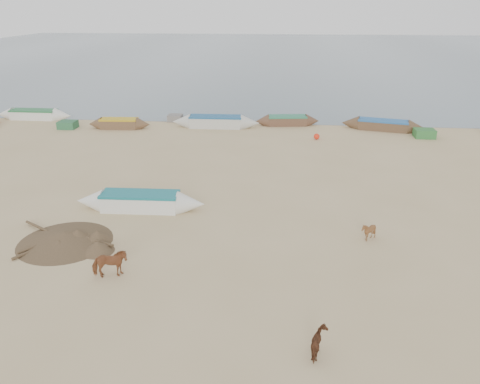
% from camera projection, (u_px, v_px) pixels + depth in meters
% --- Properties ---
extents(ground, '(140.00, 140.00, 0.00)m').
position_uv_depth(ground, '(231.00, 250.00, 19.59)').
color(ground, tan).
rests_on(ground, ground).
extents(sea, '(160.00, 160.00, 0.00)m').
position_uv_depth(sea, '(275.00, 53.00, 95.20)').
color(sea, slate).
rests_on(sea, ground).
extents(cow_adult, '(1.45, 0.96, 1.13)m').
position_uv_depth(cow_adult, '(110.00, 264.00, 17.46)').
color(cow_adult, brown).
rests_on(cow_adult, ground).
extents(calf_front, '(0.78, 0.70, 0.84)m').
position_uv_depth(calf_front, '(369.00, 231.00, 20.26)').
color(calf_front, brown).
rests_on(calf_front, ground).
extents(calf_right, '(0.89, 0.98, 0.83)m').
position_uv_depth(calf_right, '(320.00, 344.00, 13.60)').
color(calf_right, '#532D1A').
rests_on(calf_right, ground).
extents(near_canoe, '(6.50, 1.39, 0.89)m').
position_uv_depth(near_canoe, '(140.00, 201.00, 23.23)').
color(near_canoe, white).
rests_on(near_canoe, ground).
extents(debris_pile, '(4.71, 4.71, 0.49)m').
position_uv_depth(debris_pile, '(65.00, 237.00, 20.14)').
color(debris_pile, brown).
rests_on(debris_pile, ground).
extents(waterline_canoes, '(56.91, 4.60, 0.97)m').
position_uv_depth(waterline_canoes, '(256.00, 123.00, 38.51)').
color(waterline_canoes, brown).
rests_on(waterline_canoes, ground).
extents(beach_clutter, '(46.69, 5.52, 0.64)m').
position_uv_depth(beach_clutter, '(299.00, 128.00, 37.42)').
color(beach_clutter, '#2C623D').
rests_on(beach_clutter, ground).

